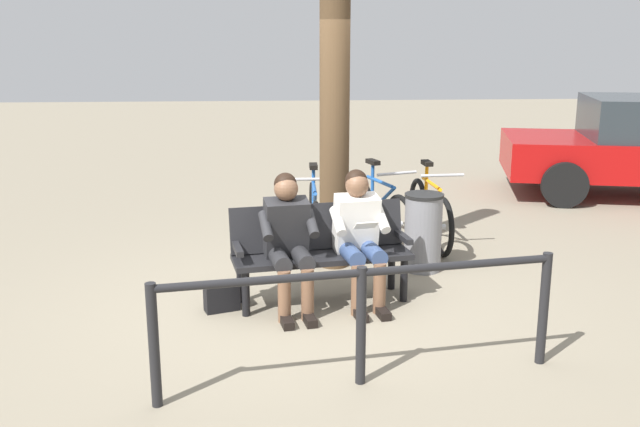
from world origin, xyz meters
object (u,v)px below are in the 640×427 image
Objects in this scene: bench at (320,246)px; litter_bin at (423,232)px; bicycle_orange at (430,213)px; person_reading at (359,231)px; person_companion at (288,236)px; bicycle_red at (314,217)px; handbag at (222,297)px; tree_trunk at (335,86)px; bicycle_blue at (379,211)px.

litter_bin is (-1.10, -0.75, -0.10)m from bench.
bicycle_orange reaches higher than litter_bin.
bicycle_orange is (-0.28, -0.96, -0.04)m from litter_bin.
person_reading is at bearing 48.16° from litter_bin.
litter_bin is 0.48× the size of bicycle_orange.
person_reading reaches higher than litter_bin.
bicycle_red is (-0.33, -1.81, -0.30)m from person_companion.
tree_trunk is at bearing -132.47° from handbag.
bicycle_red is at bearing -110.27° from person_companion.
bicycle_orange is 1.35m from bicycle_red.
bicycle_red is (0.77, 0.24, 0.00)m from bicycle_blue.
litter_bin is 0.48× the size of bicycle_red.
bench is 2.01m from bicycle_blue.
bicycle_orange is at bearing 59.37° from bicycle_blue.
tree_trunk reaches higher than handbag.
bench is 0.99m from handbag.
litter_bin is at bearing -141.65° from person_reading.
bicycle_orange is at bearing 96.11° from bicycle_red.
person_reading is 1.00× the size of person_companion.
bicycle_blue is (-0.48, -1.94, -0.31)m from person_reading.
bicycle_orange is at bearing -140.98° from person_companion.
person_reading is 0.74× the size of bicycle_blue.
bicycle_red is at bearing -38.51° from litter_bin.
bicycle_red is at bearing -75.01° from tree_trunk.
bicycle_red reaches higher than handbag.
bicycle_orange is (-2.27, -1.94, 0.24)m from handbag.
person_companion reaches higher than bicycle_orange.
person_companion reaches higher than bicycle_red.
bench is at bearing -153.15° from person_companion.
person_companion is 0.80m from handbag.
person_reading reaches higher than bicycle_orange.
person_reading reaches higher than handbag.
handbag is 0.18× the size of bicycle_orange.
tree_trunk is at bearing -13.54° from litter_bin.
tree_trunk is 1.64m from bicycle_red.
handbag is at bearing -57.64° from bicycle_blue.
bicycle_orange and bicycle_red have the same top height.
tree_trunk is (0.13, -1.07, 1.20)m from person_reading.
handbag is at bearing -53.40° from bicycle_orange.
person_companion is 2.34m from bicycle_blue.
tree_trunk is at bearing -61.64° from bicycle_orange.
handbag is at bearing 26.26° from litter_bin.
handbag is 2.23m from litter_bin.
handbag is 2.06m from bicycle_red.
person_companion is (0.63, 0.11, -0.00)m from person_reading.
litter_bin is 1.36m from bicycle_red.
bench is at bearing -27.42° from person_reading.
person_companion is at bearing -0.05° from person_reading.
litter_bin is at bearing -155.78° from bench.
bicycle_blue is (-0.60, -0.87, -1.50)m from tree_trunk.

